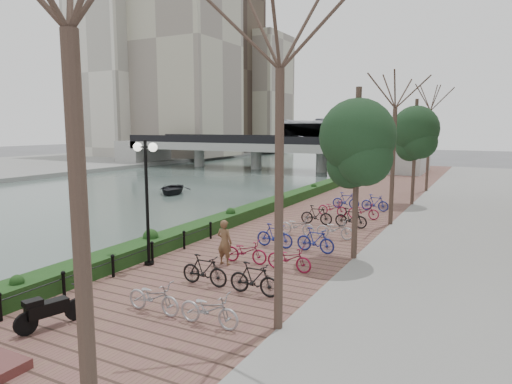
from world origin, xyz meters
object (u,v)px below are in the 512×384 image
Objects in this scene: pedestrian at (225,242)px; boat at (172,189)px; lamppost at (146,175)px; motorcycle at (51,309)px.

pedestrian is 22.08m from boat.
motorcycle is (1.37, -5.27, -2.84)m from lamppost.
boat is at bearing 125.65° from lamppost.
lamppost is 6.14m from motorcycle.
boat is at bearing -44.14° from pedestrian.
lamppost is 2.72× the size of pedestrian.
boat is at bearing 137.36° from motorcycle.
lamppost reaches higher than pedestrian.
lamppost is at bearing 31.00° from pedestrian.
motorcycle is at bearing -84.88° from boat.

